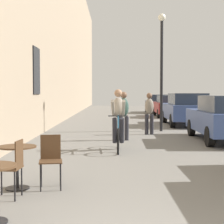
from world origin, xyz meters
TOP-DOWN VIEW (x-y plane):
  - building_facade_left at (-3.45, 14.00)m, footprint 0.54×68.00m
  - cafe_table_mid at (-2.02, 3.46)m, footprint 0.64×0.64m
  - cafe_chair_mid_toward_street at (-1.94, 2.90)m, footprint 0.41×0.41m
  - cafe_chair_mid_toward_wall at (-1.47, 3.53)m, footprint 0.43×0.43m
  - cyclist_on_bicycle at (-0.26, 7.59)m, footprint 0.52×1.76m
  - pedestrian_near at (-0.04, 9.76)m, footprint 0.34×0.25m
  - pedestrian_mid at (1.00, 11.50)m, footprint 0.36×0.27m
  - street_lamp at (1.64, 12.79)m, footprint 0.32×0.32m
  - parked_car_third at (3.22, 15.57)m, footprint 1.96×4.51m
  - parked_car_fourth at (3.34, 21.92)m, footprint 1.79×4.10m
  - parked_car_fifth at (3.23, 27.12)m, footprint 1.89×4.22m

SIDE VIEW (x-z plane):
  - cafe_chair_mid_toward_street at x=-1.94m, z-range 0.07..0.96m
  - cafe_chair_mid_toward_wall at x=-1.47m, z-range 0.07..0.96m
  - cafe_table_mid at x=-2.02m, z-range 0.16..0.88m
  - parked_car_fourth at x=3.34m, z-range 0.03..1.47m
  - parked_car_fifth at x=3.23m, z-range 0.03..1.51m
  - cyclist_on_bicycle at x=-0.26m, z-range -0.06..1.68m
  - parked_car_third at x=3.22m, z-range 0.03..1.62m
  - pedestrian_mid at x=1.00m, z-range 0.10..1.71m
  - pedestrian_near at x=-0.04m, z-range 0.10..1.75m
  - street_lamp at x=1.64m, z-range 0.66..5.56m
  - building_facade_left at x=-3.45m, z-range 0.00..11.44m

